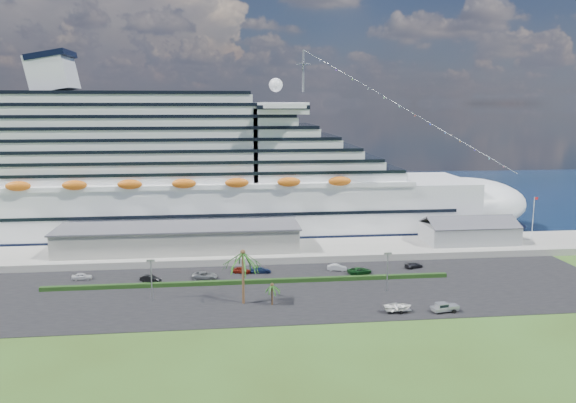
{
  "coord_description": "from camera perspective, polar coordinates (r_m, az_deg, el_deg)",
  "views": [
    {
      "loc": [
        -13.1,
        -101.01,
        38.64
      ],
      "look_at": [
        1.71,
        30.0,
        15.62
      ],
      "focal_mm": 35.0,
      "sensor_mm": 36.0,
      "label": 1
    }
  ],
  "objects": [
    {
      "name": "palm_short",
      "position": [
        109.6,
        -1.63,
        -8.71
      ],
      "size": [
        3.53,
        3.53,
        4.56
      ],
      "color": "#47301E",
      "rests_on": "ground"
    },
    {
      "name": "parked_car_1",
      "position": [
        127.48,
        -13.78,
        -7.62
      ],
      "size": [
        4.88,
        3.34,
        1.52
      ],
      "primitive_type": "imported",
      "rotation": [
        0.0,
        0.0,
        1.16
      ],
      "color": "black",
      "rests_on": "asphalt_lot"
    },
    {
      "name": "lamp_post_right",
      "position": [
        118.69,
        10.08,
        -6.55
      ],
      "size": [
        1.6,
        0.35,
        8.27
      ],
      "color": "gray",
      "rests_on": "asphalt_lot"
    },
    {
      "name": "lamp_post_left",
      "position": [
        114.95,
        -13.72,
        -7.23
      ],
      "size": [
        1.6,
        0.35,
        8.27
      ],
      "color": "gray",
      "rests_on": "asphalt_lot"
    },
    {
      "name": "pickup_truck",
      "position": [
        110.77,
        15.62,
        -10.29
      ],
      "size": [
        5.28,
        2.65,
        1.77
      ],
      "color": "black",
      "rests_on": "asphalt_lot"
    },
    {
      "name": "wharf",
      "position": [
        146.56,
        -1.11,
        -5.02
      ],
      "size": [
        240.0,
        20.0,
        1.8
      ],
      "primitive_type": "cube",
      "color": "gray",
      "rests_on": "ground"
    },
    {
      "name": "parked_car_5",
      "position": [
        132.53,
        4.99,
        -6.7
      ],
      "size": [
        4.77,
        2.61,
        1.49
      ],
      "primitive_type": "imported",
      "rotation": [
        0.0,
        0.0,
        1.33
      ],
      "color": "silver",
      "rests_on": "asphalt_lot"
    },
    {
      "name": "palm_tall",
      "position": [
        109.1,
        -4.61,
        -5.78
      ],
      "size": [
        8.82,
        8.82,
        11.13
      ],
      "color": "#47301E",
      "rests_on": "ground"
    },
    {
      "name": "parked_car_0",
      "position": [
        133.62,
        -20.2,
        -7.15
      ],
      "size": [
        4.37,
        1.88,
        1.47
      ],
      "primitive_type": "imported",
      "rotation": [
        0.0,
        0.0,
        1.6
      ],
      "color": "silver",
      "rests_on": "asphalt_lot"
    },
    {
      "name": "port_shed",
      "position": [
        159.04,
        17.91,
        -3.02
      ],
      "size": [
        24.0,
        12.31,
        7.37
      ],
      "color": "gray",
      "rests_on": "wharf"
    },
    {
      "name": "parked_car_3",
      "position": [
        130.45,
        -2.79,
        -6.97
      ],
      "size": [
        4.81,
        2.22,
        1.36
      ],
      "primitive_type": "imported",
      "rotation": [
        0.0,
        0.0,
        1.5
      ],
      "color": "#15224A",
      "rests_on": "asphalt_lot"
    },
    {
      "name": "parked_car_4",
      "position": [
        130.55,
        -4.76,
        -6.95
      ],
      "size": [
        4.65,
        3.05,
        1.47
      ],
      "primitive_type": "imported",
      "rotation": [
        0.0,
        0.0,
        1.24
      ],
      "color": "maroon",
      "rests_on": "asphalt_lot"
    },
    {
      "name": "terminal_building",
      "position": [
        145.45,
        -10.99,
        -3.65
      ],
      "size": [
        61.0,
        15.0,
        6.3
      ],
      "color": "gray",
      "rests_on": "wharf"
    },
    {
      "name": "parked_car_7",
      "position": [
        137.43,
        12.65,
        -6.33
      ],
      "size": [
        5.03,
        3.36,
        1.35
      ],
      "primitive_type": "imported",
      "rotation": [
        0.0,
        0.0,
        1.91
      ],
      "color": "black",
      "rests_on": "asphalt_lot"
    },
    {
      "name": "ground",
      "position": [
        108.94,
        0.89,
        -10.87
      ],
      "size": [
        420.0,
        420.0,
        0.0
      ],
      "primitive_type": "plane",
      "color": "#324717",
      "rests_on": "ground"
    },
    {
      "name": "cruise_ship",
      "position": [
        166.67,
        -9.3,
        2.21
      ],
      "size": [
        191.0,
        38.0,
        54.0
      ],
      "color": "silver",
      "rests_on": "ground"
    },
    {
      "name": "parked_car_6",
      "position": [
        130.52,
        7.29,
        -6.99
      ],
      "size": [
        6.01,
        3.72,
        1.55
      ],
      "primitive_type": "imported",
      "rotation": [
        0.0,
        0.0,
        1.79
      ],
      "color": "#0E3914",
      "rests_on": "asphalt_lot"
    },
    {
      "name": "asphalt_lot",
      "position": [
        119.19,
        0.21,
        -8.98
      ],
      "size": [
        140.0,
        38.0,
        0.12
      ],
      "primitive_type": "cube",
      "color": "black",
      "rests_on": "ground"
    },
    {
      "name": "hedge",
      "position": [
        123.15,
        -3.8,
        -8.13
      ],
      "size": [
        88.0,
        1.1,
        0.9
      ],
      "primitive_type": "cube",
      "color": "black",
      "rests_on": "asphalt_lot"
    },
    {
      "name": "flagpole",
      "position": [
        166.49,
        23.65,
        -1.45
      ],
      "size": [
        1.08,
        0.16,
        12.0
      ],
      "color": "silver",
      "rests_on": "wharf"
    },
    {
      "name": "parked_car_2",
      "position": [
        127.39,
        -8.45,
        -7.44
      ],
      "size": [
        5.88,
        3.4,
        1.54
      ],
      "primitive_type": "imported",
      "rotation": [
        0.0,
        0.0,
        1.41
      ],
      "color": "gray",
      "rests_on": "asphalt_lot"
    },
    {
      "name": "boat_trailer",
      "position": [
        108.48,
        11.09,
        -10.43
      ],
      "size": [
        6.09,
        3.96,
        1.75
      ],
      "color": "gray",
      "rests_on": "asphalt_lot"
    },
    {
      "name": "water",
      "position": [
        234.58,
        -3.16,
        0.41
      ],
      "size": [
        420.0,
        160.0,
        0.02
      ],
      "primitive_type": "cube",
      "color": "black",
      "rests_on": "ground"
    }
  ]
}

